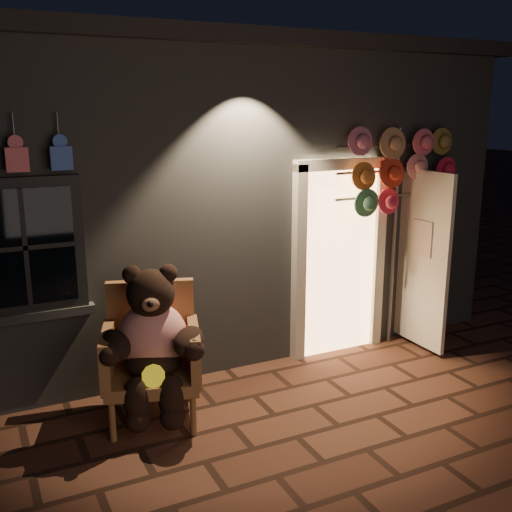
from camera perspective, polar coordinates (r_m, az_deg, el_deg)
ground at (r=5.31m, az=3.95°, el=-16.82°), size 60.00×60.00×0.00m
shop_building at (r=8.31m, az=-9.81°, el=6.98°), size 7.30×5.95×3.51m
wicker_armchair at (r=5.46m, az=-9.89°, el=-9.07°), size 0.99×0.95×1.20m
teddy_bear at (r=5.26m, az=-9.80°, el=-8.12°), size 0.93×0.85×1.33m
hat_rack at (r=6.79m, az=13.45°, el=8.11°), size 1.55×0.22×2.52m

